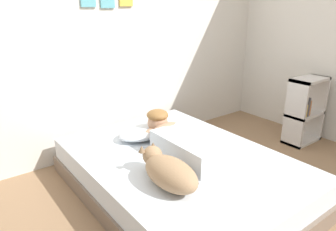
{
  "coord_description": "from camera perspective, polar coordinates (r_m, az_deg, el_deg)",
  "views": [
    {
      "loc": [
        -1.45,
        -1.41,
        1.51
      ],
      "look_at": [
        0.12,
        0.67,
        0.58
      ],
      "focal_mm": 33.46,
      "sensor_mm": 36.0,
      "label": 1
    }
  ],
  "objects": [
    {
      "name": "person_lying",
      "position": [
        2.64,
        2.66,
        -4.35
      ],
      "size": [
        0.43,
        0.92,
        0.27
      ],
      "color": "silver",
      "rests_on": "bed"
    },
    {
      "name": "bookshelf",
      "position": [
        3.83,
        23.58,
        0.86
      ],
      "size": [
        0.45,
        0.24,
        0.75
      ],
      "color": "silver",
      "rests_on": "ground"
    },
    {
      "name": "coffee_cup",
      "position": [
        2.9,
        0.2,
        -3.57
      ],
      "size": [
        0.12,
        0.09,
        0.07
      ],
      "color": "#D84C47",
      "rests_on": "bed"
    },
    {
      "name": "bed",
      "position": [
        2.67,
        2.27,
        -10.69
      ],
      "size": [
        1.46,
        2.03,
        0.33
      ],
      "color": "#726051",
      "rests_on": "ground"
    },
    {
      "name": "dog",
      "position": [
        2.17,
        0.03,
        -10.07
      ],
      "size": [
        0.26,
        0.57,
        0.21
      ],
      "color": "#9E7A56",
      "rests_on": "bed"
    },
    {
      "name": "cell_phone",
      "position": [
        2.26,
        3.76,
        -11.78
      ],
      "size": [
        0.07,
        0.14,
        0.01
      ],
      "primitive_type": "cube",
      "color": "black",
      "rests_on": "bed"
    },
    {
      "name": "back_wall",
      "position": [
        3.29,
        -11.15,
        14.8
      ],
      "size": [
        4.19,
        0.12,
        2.5
      ],
      "color": "silver",
      "rests_on": "ground"
    },
    {
      "name": "ground_plane",
      "position": [
        2.53,
        7.35,
        -17.23
      ],
      "size": [
        12.38,
        12.38,
        0.0
      ],
      "primitive_type": "plane",
      "color": "#8C6B4C"
    },
    {
      "name": "pillow",
      "position": [
        2.93,
        -4.25,
        -2.98
      ],
      "size": [
        0.52,
        0.32,
        0.11
      ],
      "primitive_type": "ellipsoid",
      "color": "silver",
      "rests_on": "bed"
    }
  ]
}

